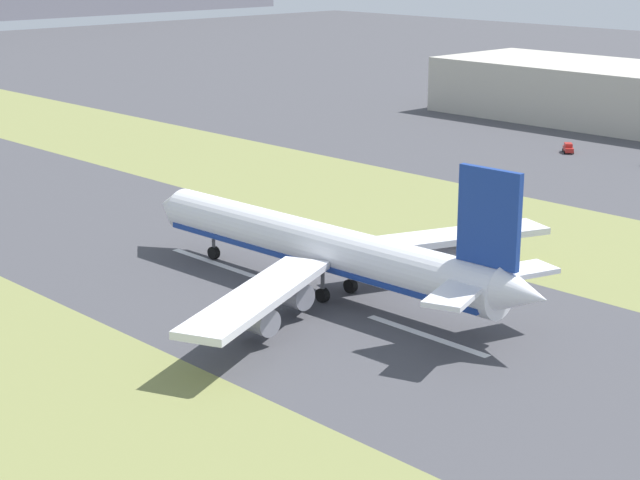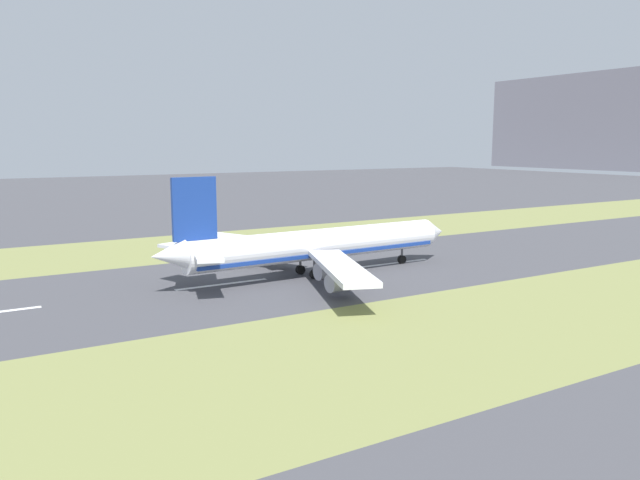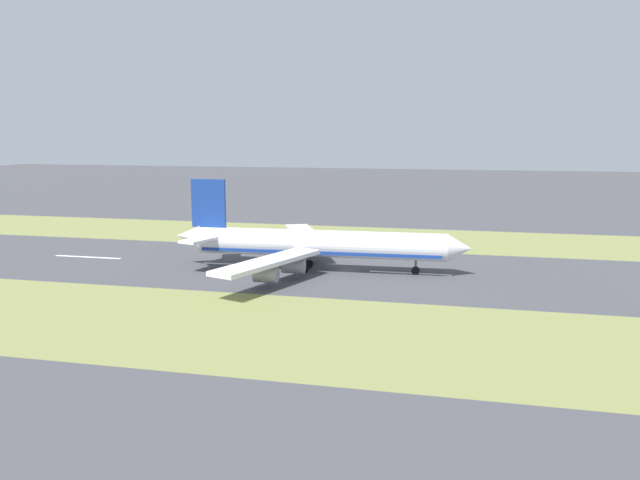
% 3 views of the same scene
% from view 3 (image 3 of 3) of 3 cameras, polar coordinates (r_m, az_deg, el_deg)
% --- Properties ---
extents(ground_plane, '(800.00, 800.00, 0.00)m').
position_cam_3_polar(ground_plane, '(141.12, 2.54, -2.76)').
color(ground_plane, '#424247').
extents(grass_median_west, '(40.00, 600.00, 0.01)m').
position_cam_3_polar(grass_median_west, '(184.75, 5.09, 0.21)').
color(grass_median_west, olive).
rests_on(grass_median_west, ground).
extents(grass_median_east, '(40.00, 600.00, 0.01)m').
position_cam_3_polar(grass_median_east, '(98.73, -2.29, -8.30)').
color(grass_median_east, olive).
rests_on(grass_median_east, ground).
extents(centreline_dash_near, '(1.20, 18.00, 0.01)m').
position_cam_3_polar(centreline_dash_near, '(166.00, -20.46, -1.47)').
color(centreline_dash_near, silver).
rests_on(centreline_dash_near, ground).
extents(centreline_dash_mid, '(1.20, 18.00, 0.01)m').
position_cam_3_polar(centreline_dash_mid, '(147.93, -7.40, -2.24)').
color(centreline_dash_mid, silver).
rests_on(centreline_dash_mid, ground).
extents(centreline_dash_far, '(1.20, 18.00, 0.01)m').
position_cam_3_polar(centreline_dash_far, '(139.32, 8.24, -3.01)').
color(centreline_dash_far, silver).
rests_on(centreline_dash_far, ground).
extents(airplane_main_jet, '(64.09, 67.16, 20.20)m').
position_cam_3_polar(airplane_main_jet, '(139.55, -0.77, -0.37)').
color(airplane_main_jet, white).
rests_on(airplane_main_jet, ground).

